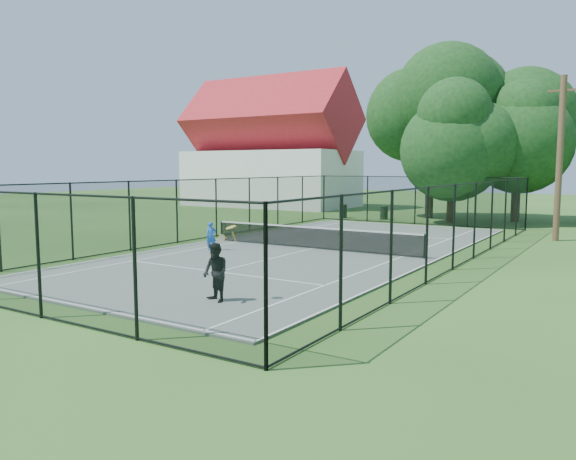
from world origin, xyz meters
The scene contains 13 objects.
ground centered at (0.00, 0.00, 0.00)m, with size 120.00×120.00×0.00m, color #274E1A.
tennis_court centered at (0.00, 0.00, 0.03)m, with size 11.00×24.00×0.06m, color #59685E.
tennis_net centered at (0.00, 0.00, 0.58)m, with size 10.08×0.08×0.95m.
fence centered at (0.00, 0.00, 1.50)m, with size 13.10×26.10×3.00m.
tree_near_left centered at (-0.67, 17.80, 6.32)m, with size 7.87×7.87×10.26m.
tree_near_mid centered at (1.68, 15.03, 5.32)m, with size 6.60×6.60×8.63m.
tree_near_right centered at (5.01, 18.10, 5.86)m, with size 6.68×6.68×9.21m.
building centered at (-17.00, 22.00, 4.93)m, with size 15.30×8.15×11.87m.
trash_bin_left centered at (-5.76, 14.50, 0.48)m, with size 0.58×0.58×0.95m.
trash_bin_right centered at (-2.91, 15.02, 0.46)m, with size 0.58×0.58×0.91m.
utility_pole centered at (8.53, 9.00, 4.01)m, with size 1.40×0.30×7.90m.
player_blue centered at (-3.39, -2.67, 0.66)m, with size 0.83×0.52×1.20m.
player_black centered at (2.63, -9.68, 0.84)m, with size 0.95×1.05×2.63m.
Camera 1 is at (11.94, -20.91, 3.59)m, focal length 35.00 mm.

